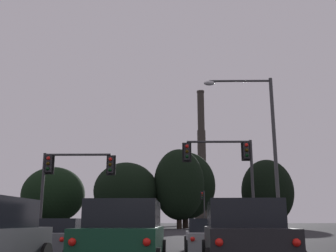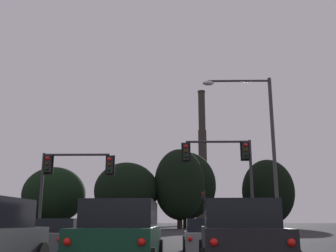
# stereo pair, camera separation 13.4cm
# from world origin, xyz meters

# --- Properties ---
(sedan_left_lane_front) EXTENTS (2.03, 4.72, 1.43)m
(sedan_left_lane_front) POSITION_xyz_m (-3.29, 15.45, 0.67)
(sedan_left_lane_front) COLOR #4C4F54
(sedan_left_lane_front) RESTS_ON ground_plane
(suv_right_lane_second) EXTENTS (2.32, 4.98, 1.86)m
(suv_right_lane_second) POSITION_xyz_m (3.26, 9.32, 0.90)
(suv_right_lane_second) COLOR black
(suv_right_lane_second) RESTS_ON ground_plane
(suv_center_lane_second) EXTENTS (2.15, 4.92, 1.86)m
(suv_center_lane_second) POSITION_xyz_m (0.11, 9.45, 0.90)
(suv_center_lane_second) COLOR #0F3823
(suv_center_lane_second) RESTS_ON ground_plane
(sedan_right_lane_front) EXTENTS (2.05, 4.73, 1.43)m
(sedan_right_lane_front) POSITION_xyz_m (2.87, 15.80, 0.67)
(sedan_right_lane_front) COLOR gray
(sedan_right_lane_front) RESTS_ON ground_plane
(traffic_light_overhead_left) EXTENTS (4.59, 0.50, 5.42)m
(traffic_light_overhead_left) POSITION_xyz_m (-5.07, 22.45, 4.12)
(traffic_light_overhead_left) COLOR #2D2D30
(traffic_light_overhead_left) RESTS_ON ground_plane
(traffic_light_overhead_right) EXTENTS (4.49, 0.50, 6.28)m
(traffic_light_overhead_right) POSITION_xyz_m (4.88, 22.81, 4.76)
(traffic_light_overhead_right) COLOR #2D2D30
(traffic_light_overhead_right) RESTS_ON ground_plane
(traffic_light_far_right) EXTENTS (0.78, 0.50, 5.63)m
(traffic_light_far_right) POSITION_xyz_m (5.70, 56.42, 3.70)
(traffic_light_far_right) COLOR #2D2D30
(traffic_light_far_right) RESTS_ON ground_plane
(street_lamp) EXTENTS (3.88, 0.36, 9.20)m
(street_lamp) POSITION_xyz_m (6.32, 19.59, 5.67)
(street_lamp) COLOR #38383A
(street_lamp) RESTS_ON ground_plane
(smokestack) EXTENTS (6.95, 6.95, 60.10)m
(smokestack) POSITION_xyz_m (13.94, 171.92, 23.51)
(smokestack) COLOR #2B2722
(smokestack) RESTS_ON ground_plane
(treeline_far_right) EXTENTS (12.04, 10.84, 15.01)m
(treeline_far_right) POSITION_xyz_m (3.70, 77.61, 8.30)
(treeline_far_right) COLOR black
(treeline_far_right) RESTS_ON ground_plane
(treeline_left_mid) EXTENTS (11.55, 10.39, 11.73)m
(treeline_left_mid) POSITION_xyz_m (-7.22, 69.68, 6.62)
(treeline_left_mid) COLOR black
(treeline_left_mid) RESTS_ON ground_plane
(treeline_center_left) EXTENTS (10.53, 9.48, 13.71)m
(treeline_center_left) POSITION_xyz_m (20.48, 79.49, 7.17)
(treeline_center_left) COLOR black
(treeline_center_left) RESTS_ON ground_plane
(treeline_center_right) EXTENTS (12.56, 11.31, 12.02)m
(treeline_center_right) POSITION_xyz_m (-22.76, 77.77, 6.47)
(treeline_center_right) COLOR black
(treeline_center_right) RESTS_ON ground_plane
(treeline_right_mid) EXTENTS (9.16, 8.24, 14.23)m
(treeline_right_mid) POSITION_xyz_m (2.36, 70.01, 7.85)
(treeline_right_mid) COLOR black
(treeline_right_mid) RESTS_ON ground_plane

